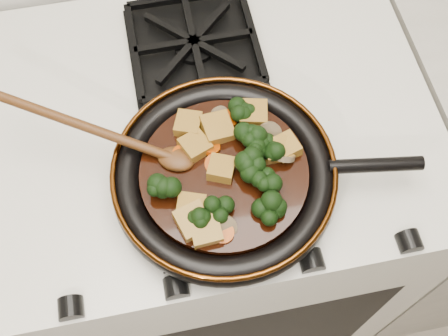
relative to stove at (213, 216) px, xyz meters
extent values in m
cube|color=beige|center=(0.00, 0.00, 0.00)|extent=(0.76, 0.60, 0.90)
cylinder|color=black|center=(0.00, -0.14, 0.48)|extent=(0.31, 0.31, 0.01)
torus|color=black|center=(0.00, -0.14, 0.49)|extent=(0.34, 0.34, 0.04)
torus|color=#49240A|center=(0.00, -0.14, 0.51)|extent=(0.34, 0.34, 0.01)
cylinder|color=black|center=(0.22, -0.17, 0.51)|extent=(0.14, 0.04, 0.02)
cylinder|color=black|center=(0.00, -0.14, 0.50)|extent=(0.25, 0.25, 0.02)
cube|color=olive|center=(0.06, -0.05, 0.52)|extent=(0.05, 0.05, 0.02)
cube|color=olive|center=(-0.04, -0.05, 0.52)|extent=(0.05, 0.05, 0.02)
cube|color=olive|center=(0.08, -0.12, 0.52)|extent=(0.04, 0.04, 0.03)
cube|color=olive|center=(-0.01, -0.14, 0.52)|extent=(0.05, 0.05, 0.02)
cube|color=olive|center=(0.10, -0.12, 0.52)|extent=(0.05, 0.05, 0.03)
cube|color=olive|center=(-0.06, -0.19, 0.52)|extent=(0.05, 0.05, 0.03)
cube|color=olive|center=(-0.04, -0.09, 0.52)|extent=(0.05, 0.05, 0.03)
cube|color=olive|center=(-0.06, -0.21, 0.52)|extent=(0.05, 0.06, 0.03)
cube|color=olive|center=(0.00, -0.07, 0.52)|extent=(0.05, 0.05, 0.03)
cube|color=olive|center=(-0.05, -0.22, 0.52)|extent=(0.04, 0.05, 0.03)
cylinder|color=#AE3B04|center=(-0.01, -0.10, 0.51)|extent=(0.03, 0.03, 0.02)
cylinder|color=#AE3B04|center=(0.02, -0.05, 0.51)|extent=(0.03, 0.03, 0.02)
cylinder|color=#AE3B04|center=(-0.02, -0.23, 0.51)|extent=(0.03, 0.03, 0.02)
cylinder|color=#AE3B04|center=(-0.06, -0.10, 0.51)|extent=(0.03, 0.03, 0.02)
cylinder|color=#AE3B04|center=(-0.01, -0.12, 0.51)|extent=(0.03, 0.03, 0.02)
cylinder|color=brown|center=(0.01, -0.05, 0.52)|extent=(0.04, 0.04, 0.03)
cylinder|color=brown|center=(-0.02, -0.23, 0.52)|extent=(0.04, 0.04, 0.03)
cylinder|color=brown|center=(0.08, -0.09, 0.52)|extent=(0.04, 0.03, 0.03)
cylinder|color=brown|center=(0.09, -0.13, 0.52)|extent=(0.04, 0.04, 0.03)
ellipsoid|color=#48270F|center=(-0.07, -0.11, 0.51)|extent=(0.07, 0.06, 0.02)
cylinder|color=#48270F|center=(-0.19, -0.04, 0.55)|extent=(0.02, 0.02, 0.28)
camera|label=1|loc=(-0.07, -0.50, 1.25)|focal=45.00mm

